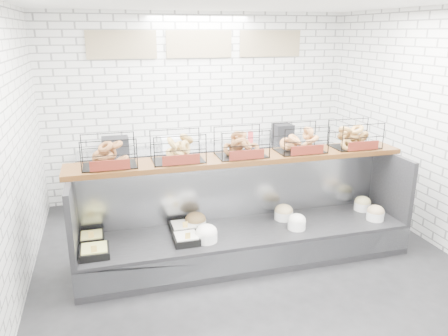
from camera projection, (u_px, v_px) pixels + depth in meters
name	position (u px, v px, depth m)	size (l,w,h in m)	color
ground	(254.00, 270.00, 5.14)	(5.50, 5.50, 0.00)	black
room_shell	(240.00, 88.00, 5.07)	(5.02, 5.51, 3.01)	silver
display_case	(244.00, 233.00, 5.36)	(4.00, 0.90, 1.20)	black
bagel_shelf	(241.00, 146.00, 5.20)	(4.10, 0.50, 0.40)	#3D210D
prep_counter	(205.00, 172.00, 7.23)	(4.00, 0.60, 1.20)	#93969B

